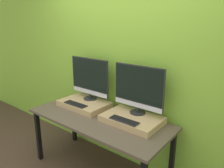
# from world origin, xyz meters

# --- Properties ---
(wall_back) EXTENTS (8.00, 0.04, 2.60)m
(wall_back) POSITION_xyz_m (0.00, 0.82, 1.30)
(wall_back) COLOR #8CC638
(wall_back) RESTS_ON ground_plane
(workbench) EXTENTS (1.73, 0.75, 0.74)m
(workbench) POSITION_xyz_m (0.00, 0.37, 0.67)
(workbench) COLOR brown
(workbench) RESTS_ON ground_plane
(wooden_riser_left) EXTENTS (0.64, 0.43, 0.07)m
(wooden_riser_left) POSITION_xyz_m (-0.38, 0.51, 0.78)
(wooden_riser_left) COLOR tan
(wooden_riser_left) RESTS_ON workbench
(monitor_left) EXTENTS (0.62, 0.18, 0.56)m
(monitor_left) POSITION_xyz_m (-0.38, 0.63, 1.11)
(monitor_left) COLOR #282828
(monitor_left) RESTS_ON wooden_riser_left
(keyboard_left) EXTENTS (0.33, 0.10, 0.01)m
(keyboard_left) POSITION_xyz_m (-0.38, 0.36, 0.82)
(keyboard_left) COLOR #2D2D2D
(keyboard_left) RESTS_ON wooden_riser_left
(wooden_riser_right) EXTENTS (0.64, 0.43, 0.07)m
(wooden_riser_right) POSITION_xyz_m (0.38, 0.51, 0.78)
(wooden_riser_right) COLOR tan
(wooden_riser_right) RESTS_ON workbench
(monitor_right) EXTENTS (0.62, 0.18, 0.56)m
(monitor_right) POSITION_xyz_m (0.38, 0.63, 1.11)
(monitor_right) COLOR #282828
(monitor_right) RESTS_ON wooden_riser_right
(keyboard_right) EXTENTS (0.33, 0.10, 0.01)m
(keyboard_right) POSITION_xyz_m (0.38, 0.36, 0.82)
(keyboard_right) COLOR #2D2D2D
(keyboard_right) RESTS_ON wooden_riser_right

